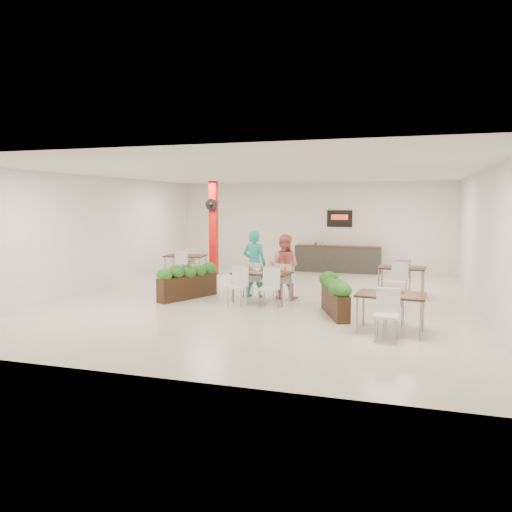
{
  "coord_description": "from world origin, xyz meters",
  "views": [
    {
      "loc": [
        3.4,
        -12.07,
        2.43
      ],
      "look_at": [
        -0.32,
        0.04,
        1.1
      ],
      "focal_mm": 35.0,
      "sensor_mm": 36.0,
      "label": 1
    }
  ],
  "objects": [
    {
      "name": "side_table_c",
      "position": [
        3.11,
        -2.51,
        0.63
      ],
      "size": [
        1.31,
        1.65,
        0.92
      ],
      "rotation": [
        0.0,
        0.0,
        -0.08
      ],
      "color": "black",
      "rests_on": "ground"
    },
    {
      "name": "diner_man",
      "position": [
        -0.44,
        0.25,
        0.88
      ],
      "size": [
        0.67,
        0.47,
        1.75
      ],
      "primitive_type": "imported",
      "rotation": [
        0.0,
        0.0,
        3.07
      ],
      "color": "#28AFA1",
      "rests_on": "ground"
    },
    {
      "name": "planter_left",
      "position": [
        -2.0,
        -0.49,
        0.51
      ],
      "size": [
        0.99,
        1.79,
        1.0
      ],
      "rotation": [
        0.0,
        0.0,
        1.17
      ],
      "color": "black",
      "rests_on": "ground"
    },
    {
      "name": "side_table_a",
      "position": [
        -3.59,
        2.79,
        0.64
      ],
      "size": [
        1.36,
        1.66,
        0.92
      ],
      "rotation": [
        0.0,
        0.0,
        0.11
      ],
      "color": "black",
      "rests_on": "ground"
    },
    {
      "name": "diner_woman",
      "position": [
        0.36,
        0.25,
        0.83
      ],
      "size": [
        0.85,
        0.69,
        1.65
      ],
      "primitive_type": "imported",
      "rotation": [
        0.0,
        0.0,
        3.07
      ],
      "color": "#F8796E",
      "rests_on": "ground"
    },
    {
      "name": "ground",
      "position": [
        0.0,
        0.0,
        0.0
      ],
      "size": [
        12.0,
        12.0,
        0.0
      ],
      "primitive_type": "plane",
      "color": "beige",
      "rests_on": "ground"
    },
    {
      "name": "red_column",
      "position": [
        -3.0,
        3.79,
        1.64
      ],
      "size": [
        0.4,
        0.41,
        3.2
      ],
      "color": "red",
      "rests_on": "ground"
    },
    {
      "name": "side_table_b",
      "position": [
        3.24,
        1.68,
        0.63
      ],
      "size": [
        1.28,
        1.65,
        0.92
      ],
      "rotation": [
        0.0,
        0.0,
        -0.08
      ],
      "color": "black",
      "rests_on": "ground"
    },
    {
      "name": "service_counter",
      "position": [
        1.0,
        5.65,
        0.49
      ],
      "size": [
        3.0,
        0.64,
        2.2
      ],
      "color": "#292624",
      "rests_on": "ground"
    },
    {
      "name": "planter_right",
      "position": [
        1.9,
        -1.33,
        0.48
      ],
      "size": [
        0.89,
        1.68,
        0.92
      ],
      "rotation": [
        0.0,
        0.0,
        1.93
      ],
      "color": "black",
      "rests_on": "ground"
    },
    {
      "name": "main_table",
      "position": [
        -0.05,
        -0.4,
        0.64
      ],
      "size": [
        1.46,
        1.71,
        0.92
      ],
      "rotation": [
        0.0,
        0.0,
        -0.08
      ],
      "color": "black",
      "rests_on": "ground"
    },
    {
      "name": "room_shell",
      "position": [
        0.0,
        0.0,
        2.01
      ],
      "size": [
        10.1,
        12.1,
        3.22
      ],
      "color": "white",
      "rests_on": "ground"
    }
  ]
}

